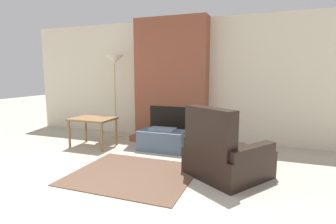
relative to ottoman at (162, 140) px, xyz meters
name	(u,v)px	position (x,y,z in m)	size (l,w,h in m)	color
ground_plane	(78,206)	(-0.12, -2.30, -0.20)	(24.00, 24.00, 0.00)	#B2A893
wall_back	(175,80)	(-0.12, 1.06, 1.10)	(7.42, 0.06, 2.60)	beige
fireplace	(171,82)	(-0.12, 0.82, 1.06)	(1.56, 0.68, 2.60)	brown
ottoman	(162,140)	(0.00, 0.00, 0.00)	(0.88, 0.47, 0.43)	slate
armchair	(223,157)	(1.27, -0.91, 0.09)	(1.32, 1.31, 1.01)	black
side_table	(93,121)	(-1.39, -0.23, 0.31)	(0.83, 0.59, 0.58)	brown
floor_lamp_left	(114,64)	(-1.42, 0.69, 1.46)	(0.43, 0.43, 1.85)	tan
area_rug	(133,174)	(0.04, -1.28, -0.19)	(1.71, 1.45, 0.01)	brown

